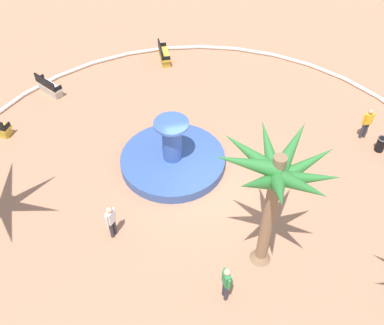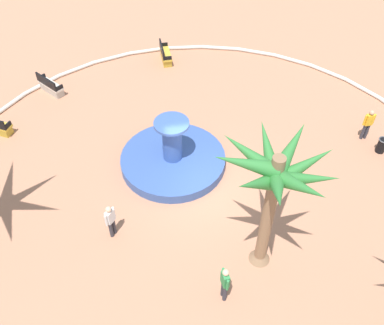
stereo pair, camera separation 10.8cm
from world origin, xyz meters
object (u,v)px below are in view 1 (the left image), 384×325
person_cyclist_photo (111,220)px  person_pedestrian_stroll (226,282)px  bench_east (164,55)px  person_cyclist_helmet (367,122)px  fountain (173,159)px  bench_southeast (49,88)px  trash_bin (381,144)px  palm_tree_by_curb (276,179)px

person_cyclist_photo → person_pedestrian_stroll: size_ratio=0.95×
bench_east → person_cyclist_photo: size_ratio=1.01×
person_cyclist_helmet → bench_east: bearing=44.8°
fountain → bench_east: (8.38, -0.77, 0.02)m
bench_southeast → person_cyclist_photo: (-9.65, -2.77, 0.54)m
person_cyclist_helmet → person_pedestrian_stroll: size_ratio=0.97×
person_pedestrian_stroll → person_cyclist_photo: bearing=47.5°
bench_east → person_cyclist_photo: (-11.67, 3.51, 0.54)m
person_cyclist_helmet → person_cyclist_photo: bearing=106.4°
fountain → trash_bin: (-0.82, -9.29, 0.06)m
fountain → person_cyclist_photo: size_ratio=2.85×
palm_tree_by_curb → trash_bin: palm_tree_by_curb is taller
fountain → palm_tree_by_curb: palm_tree_by_curb is taller
fountain → person_pedestrian_stroll: bearing=-173.4°
fountain → bench_southeast: (6.36, 5.51, 0.02)m
bench_east → person_cyclist_helmet: size_ratio=0.99×
person_cyclist_photo → bench_southeast: bearing=16.0°
bench_southeast → trash_bin: bench_southeast is taller
person_cyclist_helmet → trash_bin: bearing=-160.5°
fountain → person_cyclist_photo: (-3.29, 2.74, 0.56)m
bench_southeast → person_cyclist_photo: 10.06m
palm_tree_by_curb → person_pedestrian_stroll: 3.84m
fountain → bench_east: size_ratio=2.82×
palm_tree_by_curb → trash_bin: bearing=-57.2°
bench_southeast → person_pedestrian_stroll: size_ratio=0.93×
palm_tree_by_curb → bench_southeast: 14.59m
fountain → palm_tree_by_curb: bearing=-156.1°
bench_southeast → trash_bin: bearing=-115.9°
palm_tree_by_curb → person_pedestrian_stroll: bearing=126.9°
palm_tree_by_curb → person_cyclist_photo: palm_tree_by_curb is taller
palm_tree_by_curb → bench_southeast: size_ratio=3.44×
bench_east → palm_tree_by_curb: bearing=-173.4°
palm_tree_by_curb → person_cyclist_photo: bearing=68.5°
bench_east → bench_southeast: (-2.02, 6.28, 0.00)m
bench_east → trash_bin: (-9.20, -8.52, 0.04)m
trash_bin → person_cyclist_photo: (-2.47, 12.04, 0.50)m
palm_tree_by_curb → bench_southeast: (11.66, 7.86, -3.87)m
person_cyclist_helmet → person_pedestrian_stroll: 10.55m
fountain → person_pedestrian_stroll: (-6.49, -0.76, 0.61)m
bench_southeast → person_pedestrian_stroll: person_pedestrian_stroll is taller
bench_east → person_cyclist_helmet: (-8.23, -8.18, 0.56)m
bench_southeast → person_pedestrian_stroll: 14.31m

